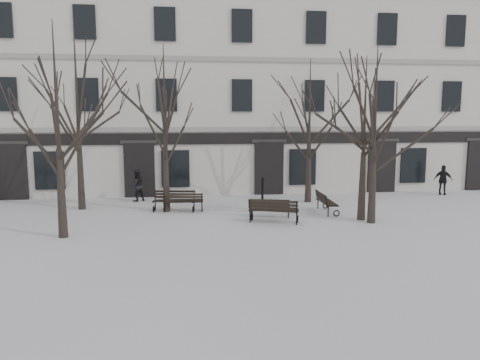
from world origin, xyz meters
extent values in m
plane|color=silver|center=(0.00, 0.00, 0.00)|extent=(100.00, 100.00, 0.00)
cube|color=beige|center=(0.00, 13.00, 5.50)|extent=(40.00, 10.00, 11.00)
cube|color=gray|center=(0.00, 7.97, 3.60)|extent=(40.00, 0.12, 0.25)
cube|color=gray|center=(0.00, 7.97, 7.30)|extent=(40.00, 0.12, 0.25)
cube|color=black|center=(0.00, 7.96, 3.10)|extent=(40.00, 0.10, 0.60)
cube|color=black|center=(-10.00, 7.94, 1.45)|extent=(1.60, 0.22, 2.90)
cube|color=#2D2B28|center=(-10.00, 7.90, 2.95)|extent=(1.90, 0.08, 0.18)
cube|color=black|center=(-8.10, 7.95, 1.50)|extent=(1.50, 0.14, 2.00)
cube|color=black|center=(-3.50, 7.94, 1.45)|extent=(1.60, 0.22, 2.90)
cube|color=#2D2B28|center=(-3.50, 7.90, 2.95)|extent=(1.90, 0.08, 0.18)
cube|color=black|center=(-1.60, 7.95, 1.50)|extent=(1.50, 0.14, 2.00)
cube|color=black|center=(3.50, 7.94, 1.45)|extent=(1.60, 0.22, 2.90)
cube|color=#2D2B28|center=(3.50, 7.90, 2.95)|extent=(1.90, 0.08, 0.18)
cube|color=black|center=(5.40, 7.95, 1.50)|extent=(1.50, 0.14, 2.00)
cube|color=black|center=(10.00, 7.94, 1.45)|extent=(1.60, 0.22, 2.90)
cube|color=#2D2B28|center=(10.00, 7.90, 2.95)|extent=(1.90, 0.08, 0.18)
cube|color=black|center=(11.90, 7.95, 1.50)|extent=(1.50, 0.14, 2.00)
cube|color=black|center=(16.00, 7.94, 1.45)|extent=(1.60, 0.22, 2.90)
cube|color=black|center=(-10.00, 7.95, 5.40)|extent=(1.10, 0.14, 1.70)
cube|color=black|center=(-10.00, 7.95, 9.00)|extent=(1.10, 0.14, 1.70)
cube|color=black|center=(-6.00, 7.95, 5.40)|extent=(1.10, 0.14, 1.70)
cube|color=black|center=(-6.00, 7.95, 9.00)|extent=(1.10, 0.14, 1.70)
cube|color=black|center=(-2.00, 7.95, 5.40)|extent=(1.10, 0.14, 1.70)
cube|color=black|center=(-2.00, 7.95, 9.00)|extent=(1.10, 0.14, 1.70)
cube|color=black|center=(2.00, 7.95, 5.40)|extent=(1.10, 0.14, 1.70)
cube|color=black|center=(2.00, 7.95, 9.00)|extent=(1.10, 0.14, 1.70)
cube|color=black|center=(6.00, 7.95, 5.40)|extent=(1.10, 0.14, 1.70)
cube|color=black|center=(6.00, 7.95, 9.00)|extent=(1.10, 0.14, 1.70)
cube|color=black|center=(10.00, 7.95, 5.40)|extent=(1.10, 0.14, 1.70)
cube|color=black|center=(10.00, 7.95, 9.00)|extent=(1.10, 0.14, 1.70)
cube|color=black|center=(14.00, 7.95, 5.40)|extent=(1.10, 0.14, 1.70)
cube|color=black|center=(14.00, 7.95, 9.00)|extent=(1.10, 0.14, 1.70)
cone|color=black|center=(-5.53, -0.18, 1.59)|extent=(0.34, 0.34, 3.19)
cone|color=black|center=(6.39, 0.63, 1.52)|extent=(0.34, 0.34, 3.03)
cone|color=black|center=(6.18, 1.20, 1.42)|extent=(0.34, 0.34, 2.83)
cone|color=black|center=(-5.92, 4.97, 1.82)|extent=(0.34, 0.34, 3.64)
cone|color=black|center=(-1.97, 3.97, 1.57)|extent=(0.34, 0.34, 3.14)
cone|color=black|center=(5.05, 5.45, 1.49)|extent=(0.34, 0.34, 2.99)
torus|color=black|center=(3.28, 2.15, 0.13)|extent=(0.11, 0.27, 0.27)
cylinder|color=black|center=(3.20, 1.82, 0.21)|extent=(0.05, 0.05, 0.42)
cube|color=black|center=(3.24, 1.98, 0.42)|extent=(0.17, 0.51, 0.05)
torus|color=black|center=(1.76, 2.54, 0.13)|extent=(0.11, 0.27, 0.27)
cylinder|color=black|center=(1.67, 2.21, 0.21)|extent=(0.05, 0.05, 0.42)
cube|color=black|center=(1.71, 2.37, 0.42)|extent=(0.17, 0.51, 0.05)
cube|color=black|center=(2.53, 2.38, 0.44)|extent=(1.64, 0.49, 0.03)
cube|color=black|center=(2.50, 2.25, 0.44)|extent=(1.64, 0.49, 0.03)
cube|color=black|center=(2.46, 2.13, 0.44)|extent=(1.64, 0.49, 0.03)
cube|color=black|center=(2.43, 2.00, 0.44)|extent=(1.64, 0.49, 0.03)
cube|color=black|center=(2.42, 1.96, 0.56)|extent=(1.63, 0.44, 0.08)
cube|color=black|center=(2.42, 1.94, 0.67)|extent=(1.63, 0.44, 0.08)
cube|color=black|center=(2.41, 1.92, 0.78)|extent=(1.63, 0.44, 0.08)
cylinder|color=black|center=(3.18, 1.75, 0.60)|extent=(0.07, 0.14, 0.46)
cylinder|color=black|center=(1.65, 2.14, 0.60)|extent=(0.07, 0.14, 0.46)
torus|color=black|center=(3.40, 1.00, 0.16)|extent=(0.16, 0.32, 0.32)
cylinder|color=black|center=(3.27, 0.62, 0.25)|extent=(0.06, 0.06, 0.50)
cube|color=black|center=(3.34, 0.81, 0.50)|extent=(0.26, 0.60, 0.06)
torus|color=black|center=(1.61, 1.63, 0.16)|extent=(0.16, 0.32, 0.32)
cylinder|color=black|center=(1.48, 1.25, 0.25)|extent=(0.06, 0.06, 0.50)
cube|color=black|center=(1.54, 1.44, 0.50)|extent=(0.26, 0.60, 0.06)
cube|color=black|center=(2.52, 1.36, 0.53)|extent=(1.93, 0.76, 0.04)
cube|color=black|center=(2.47, 1.21, 0.53)|extent=(1.93, 0.76, 0.04)
cube|color=black|center=(2.42, 1.06, 0.53)|extent=(1.93, 0.76, 0.04)
cube|color=black|center=(2.36, 0.91, 0.53)|extent=(1.93, 0.76, 0.04)
cube|color=black|center=(2.35, 0.87, 0.67)|extent=(1.91, 0.70, 0.10)
cube|color=black|center=(2.34, 0.85, 0.80)|extent=(1.91, 0.70, 0.10)
cube|color=black|center=(2.33, 0.83, 0.94)|extent=(1.91, 0.70, 0.10)
cylinder|color=black|center=(3.24, 0.54, 0.73)|extent=(0.09, 0.17, 0.56)
cylinder|color=black|center=(1.45, 1.16, 0.73)|extent=(0.09, 0.17, 0.56)
torus|color=black|center=(-2.55, 3.82, 0.15)|extent=(0.10, 0.31, 0.30)
cylinder|color=black|center=(-2.50, 4.19, 0.24)|extent=(0.05, 0.05, 0.47)
cube|color=black|center=(-2.53, 4.01, 0.47)|extent=(0.14, 0.58, 0.05)
torus|color=black|center=(-0.79, 3.56, 0.15)|extent=(0.10, 0.31, 0.30)
cylinder|color=black|center=(-0.73, 3.93, 0.24)|extent=(0.05, 0.05, 0.47)
cube|color=black|center=(-0.76, 3.75, 0.47)|extent=(0.14, 0.58, 0.05)
cube|color=black|center=(-1.68, 3.65, 0.49)|extent=(1.89, 0.37, 0.04)
cube|color=black|center=(-1.65, 3.79, 0.49)|extent=(1.89, 0.37, 0.04)
cube|color=black|center=(-1.63, 3.94, 0.49)|extent=(1.89, 0.37, 0.04)
cube|color=black|center=(-1.61, 4.08, 0.49)|extent=(1.89, 0.37, 0.04)
cube|color=black|center=(-1.60, 4.13, 0.63)|extent=(1.88, 0.31, 0.09)
cube|color=black|center=(-1.60, 4.15, 0.76)|extent=(1.88, 0.31, 0.09)
cube|color=black|center=(-1.60, 4.17, 0.88)|extent=(1.88, 0.31, 0.09)
cylinder|color=black|center=(-2.49, 4.28, 0.68)|extent=(0.06, 0.15, 0.52)
cylinder|color=black|center=(-0.72, 4.02, 0.68)|extent=(0.06, 0.15, 0.52)
torus|color=black|center=(-0.36, 3.97, 0.14)|extent=(0.07, 0.29, 0.29)
cylinder|color=black|center=(-0.38, 3.61, 0.22)|extent=(0.05, 0.05, 0.44)
cube|color=black|center=(-0.37, 3.79, 0.44)|extent=(0.08, 0.54, 0.05)
torus|color=black|center=(-2.03, 4.06, 0.14)|extent=(0.07, 0.29, 0.29)
cylinder|color=black|center=(-2.05, 3.71, 0.22)|extent=(0.05, 0.05, 0.44)
cube|color=black|center=(-2.04, 3.88, 0.44)|extent=(0.08, 0.54, 0.05)
cube|color=black|center=(-1.20, 4.05, 0.46)|extent=(1.77, 0.19, 0.03)
cube|color=black|center=(-1.20, 3.92, 0.46)|extent=(1.77, 0.19, 0.03)
cube|color=black|center=(-1.21, 3.78, 0.46)|extent=(1.77, 0.19, 0.03)
cube|color=black|center=(-1.22, 3.64, 0.46)|extent=(1.77, 0.19, 0.03)
cube|color=black|center=(-1.22, 3.60, 0.59)|extent=(1.77, 0.13, 0.09)
cube|color=black|center=(-1.22, 3.58, 0.71)|extent=(1.77, 0.13, 0.09)
cube|color=black|center=(-1.22, 3.56, 0.83)|extent=(1.77, 0.13, 0.09)
cylinder|color=black|center=(-0.39, 3.53, 0.64)|extent=(0.05, 0.14, 0.49)
cylinder|color=black|center=(-2.06, 3.63, 0.64)|extent=(0.05, 0.14, 0.49)
torus|color=black|center=(5.37, 1.94, 0.14)|extent=(0.30, 0.06, 0.30)
cylinder|color=black|center=(5.00, 1.96, 0.23)|extent=(0.05, 0.05, 0.46)
cube|color=black|center=(5.18, 1.95, 0.46)|extent=(0.57, 0.07, 0.05)
torus|color=black|center=(5.43, 3.69, 0.14)|extent=(0.30, 0.06, 0.30)
cylinder|color=black|center=(5.06, 3.70, 0.23)|extent=(0.05, 0.05, 0.46)
cube|color=black|center=(5.24, 3.70, 0.46)|extent=(0.57, 0.07, 0.05)
cube|color=black|center=(5.44, 2.81, 0.48)|extent=(0.16, 1.85, 0.04)
cube|color=black|center=(5.29, 2.82, 0.48)|extent=(0.16, 1.85, 0.04)
cube|color=black|center=(5.15, 2.82, 0.48)|extent=(0.16, 1.85, 0.04)
cube|color=black|center=(5.01, 2.83, 0.48)|extent=(0.16, 1.85, 0.04)
cube|color=black|center=(4.97, 2.83, 0.62)|extent=(0.10, 1.85, 0.09)
cube|color=black|center=(4.94, 2.83, 0.74)|extent=(0.10, 1.85, 0.09)
cube|color=black|center=(4.92, 2.83, 0.86)|extent=(0.10, 1.85, 0.09)
cylinder|color=black|center=(4.91, 1.96, 0.67)|extent=(0.15, 0.05, 0.51)
cylinder|color=black|center=(4.98, 3.71, 0.67)|extent=(0.15, 0.05, 0.51)
cylinder|color=black|center=(-2.09, 7.02, 0.48)|extent=(0.12, 0.12, 0.97)
sphere|color=black|center=(-2.09, 7.02, 0.99)|extent=(0.14, 0.14, 0.14)
cylinder|color=black|center=(2.89, 6.47, 0.53)|extent=(0.13, 0.13, 1.07)
sphere|color=black|center=(2.89, 6.47, 1.09)|extent=(0.15, 0.15, 0.15)
imported|color=black|center=(-3.55, 6.72, 0.00)|extent=(0.99, 0.93, 1.61)
imported|color=black|center=(12.97, 6.56, 0.00)|extent=(1.01, 0.91, 1.65)
camera|label=1|loc=(-1.25, -17.24, 4.38)|focal=35.00mm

